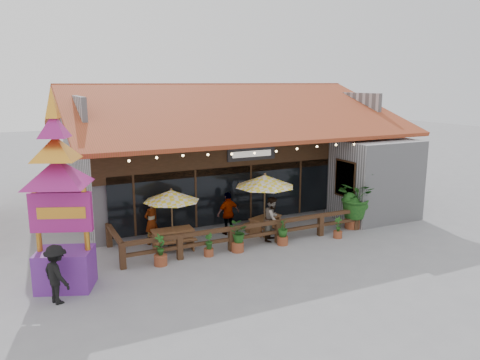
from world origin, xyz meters
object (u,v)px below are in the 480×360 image
picnic_table_left (173,236)px  picnic_table_right (265,222)px  umbrella_left (171,196)px  umbrella_right (265,181)px  thai_sign_tower (58,178)px  pedestrian (57,274)px  tropical_plant (354,197)px

picnic_table_left → picnic_table_right: 4.06m
umbrella_left → umbrella_right: size_ratio=0.84×
picnic_table_left → thai_sign_tower: size_ratio=0.25×
pedestrian → picnic_table_left: bearing=-79.4°
umbrella_left → pedestrian: size_ratio=1.37×
picnic_table_left → tropical_plant: 7.82m
picnic_table_right → pedestrian: size_ratio=1.02×
picnic_table_left → picnic_table_right: size_ratio=0.91×
umbrella_right → tropical_plant: size_ratio=1.18×
umbrella_right → pedestrian: size_ratio=1.64×
picnic_table_left → pedestrian: bearing=-146.3°
thai_sign_tower → tropical_plant: thai_sign_tower is taller
picnic_table_right → pedestrian: 8.89m
picnic_table_right → pedestrian: (-8.35, -3.02, 0.40)m
picnic_table_left → thai_sign_tower: (-3.98, -1.92, 2.93)m
picnic_table_right → thai_sign_tower: size_ratio=0.27×
umbrella_right → picnic_table_left: (-3.86, 0.11, -1.76)m
picnic_table_left → tropical_plant: (7.71, -0.95, 0.87)m
picnic_table_left → tropical_plant: bearing=-7.0°
pedestrian → thai_sign_tower: bearing=-41.5°
umbrella_right → picnic_table_left: 4.25m
umbrella_right → pedestrian: 8.72m
umbrella_left → picnic_table_right: size_ratio=1.35×
umbrella_left → umbrella_right: 3.82m
thai_sign_tower → pedestrian: size_ratio=3.78×
umbrella_left → pedestrian: 5.44m
umbrella_left → tropical_plant: bearing=-8.6°
picnic_table_left → thai_sign_tower: bearing=-154.3°
umbrella_left → umbrella_right: umbrella_right is taller
umbrella_left → picnic_table_left: size_ratio=1.47×
umbrella_right → thai_sign_tower: thai_sign_tower is taller
thai_sign_tower → pedestrian: (-0.31, -0.95, -2.57)m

